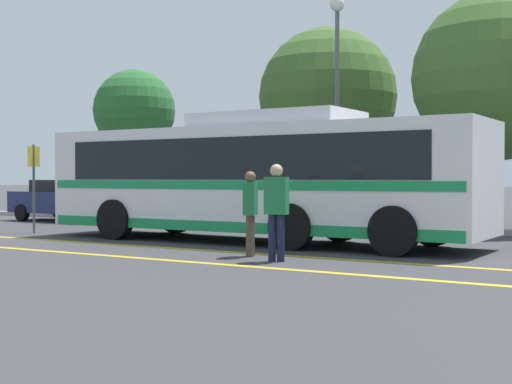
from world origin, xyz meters
name	(u,v)px	position (x,y,z in m)	size (l,w,h in m)	color
ground_plane	(228,239)	(0.00, 0.00, 0.00)	(220.00, 220.00, 0.00)	#38383A
lane_strip_0	(202,250)	(1.01, -2.51, 0.00)	(0.20, 30.89, 0.01)	gold
lane_strip_1	(146,258)	(1.01, -4.35, 0.00)	(0.20, 30.89, 0.01)	gold
curb_strip	(345,226)	(1.01, 4.80, 0.07)	(38.89, 0.36, 0.15)	#99999E
transit_bus	(257,177)	(1.02, -0.31, 1.56)	(11.22, 2.78, 3.05)	silver
parked_car_0	(64,200)	(-9.08, 3.18, 0.75)	(4.17, 2.04, 1.46)	navy
parked_car_1	(214,203)	(-2.79, 3.39, 0.75)	(4.86, 2.04, 1.47)	black
pedestrian_1	(276,206)	(3.36, -3.45, 1.03)	(0.45, 0.29, 1.79)	#191E38
pedestrian_2	(250,208)	(2.51, -2.98, 0.95)	(0.35, 0.47, 1.67)	brown
bus_stop_sign	(34,177)	(-5.74, -1.12, 1.55)	(0.07, 0.40, 2.46)	#59595E
street_lamp	(337,70)	(0.23, 5.93, 4.96)	(0.46, 0.46, 7.28)	#59595E
tree_0	(135,111)	(-11.08, 9.23, 4.48)	(3.60, 3.60, 6.29)	#513823
tree_1	(497,76)	(5.04, 6.52, 4.47)	(4.92, 4.92, 6.94)	#513823
tree_3	(328,97)	(-1.51, 8.85, 4.50)	(5.03, 5.03, 7.02)	#513823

